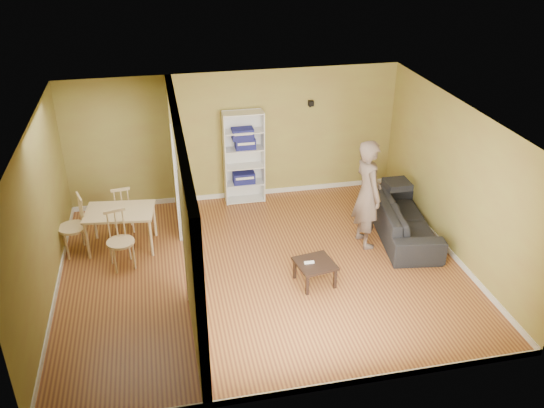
# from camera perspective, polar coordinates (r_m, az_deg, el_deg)

# --- Properties ---
(room_shell) EXTENTS (6.50, 6.50, 6.50)m
(room_shell) POSITION_cam_1_polar(r_m,az_deg,el_deg) (8.86, -1.00, 0.44)
(room_shell) COLOR #AA6F33
(room_shell) RESTS_ON ground
(partition) EXTENTS (0.22, 5.50, 2.60)m
(partition) POSITION_cam_1_polar(r_m,az_deg,el_deg) (8.74, -8.74, -0.31)
(partition) COLOR olive
(partition) RESTS_ON ground
(wall_speaker) EXTENTS (0.10, 0.10, 0.10)m
(wall_speaker) POSITION_cam_1_polar(r_m,az_deg,el_deg) (11.39, 3.88, 9.92)
(wall_speaker) COLOR black
(wall_speaker) RESTS_ON room_shell
(sofa) EXTENTS (2.38, 1.28, 0.86)m
(sofa) POSITION_cam_1_polar(r_m,az_deg,el_deg) (10.56, 12.91, -0.89)
(sofa) COLOR #232327
(sofa) RESTS_ON ground
(person) EXTENTS (0.89, 0.72, 2.28)m
(person) POSITION_cam_1_polar(r_m,az_deg,el_deg) (9.84, 9.52, 1.87)
(person) COLOR slate
(person) RESTS_ON ground
(bookshelf) EXTENTS (0.79, 0.34, 1.87)m
(bookshelf) POSITION_cam_1_polar(r_m,az_deg,el_deg) (11.37, -2.85, 4.71)
(bookshelf) COLOR white
(bookshelf) RESTS_ON ground
(paper_box_navy_a) EXTENTS (0.42, 0.28, 0.22)m
(paper_box_navy_a) POSITION_cam_1_polar(r_m,az_deg,el_deg) (11.49, -2.81, 2.65)
(paper_box_navy_a) COLOR navy
(paper_box_navy_a) RESTS_ON bookshelf
(paper_box_navy_b) EXTENTS (0.39, 0.25, 0.20)m
(paper_box_navy_b) POSITION_cam_1_polar(r_m,az_deg,el_deg) (11.22, -2.67, 6.01)
(paper_box_navy_b) COLOR navy
(paper_box_navy_b) RESTS_ON bookshelf
(paper_box_navy_c) EXTENTS (0.41, 0.27, 0.21)m
(paper_box_navy_c) POSITION_cam_1_polar(r_m,az_deg,el_deg) (11.13, -2.94, 7.03)
(paper_box_navy_c) COLOR navy
(paper_box_navy_c) RESTS_ON bookshelf
(coffee_table) EXTENTS (0.57, 0.57, 0.38)m
(coffee_table) POSITION_cam_1_polar(r_m,az_deg,el_deg) (9.07, 4.29, -6.10)
(coffee_table) COLOR black
(coffee_table) RESTS_ON ground
(game_controller) EXTENTS (0.16, 0.04, 0.03)m
(game_controller) POSITION_cam_1_polar(r_m,az_deg,el_deg) (9.01, 3.70, -5.79)
(game_controller) COLOR white
(game_controller) RESTS_ON coffee_table
(dining_table) EXTENTS (1.15, 0.76, 0.72)m
(dining_table) POSITION_cam_1_polar(r_m,az_deg,el_deg) (10.15, -14.84, -1.04)
(dining_table) COLOR tan
(dining_table) RESTS_ON ground
(chair_left) EXTENTS (0.60, 0.60, 1.05)m
(chair_left) POSITION_cam_1_polar(r_m,az_deg,el_deg) (10.27, -19.18, -2.06)
(chair_left) COLOR tan
(chair_left) RESTS_ON ground
(chair_near) EXTENTS (0.55, 0.55, 0.99)m
(chair_near) POSITION_cam_1_polar(r_m,az_deg,el_deg) (9.67, -14.80, -3.52)
(chair_near) COLOR tan
(chair_near) RESTS_ON ground
(chair_far) EXTENTS (0.48, 0.48, 0.93)m
(chair_far) POSITION_cam_1_polar(r_m,az_deg,el_deg) (10.75, -14.64, -0.35)
(chair_far) COLOR tan
(chair_far) RESTS_ON ground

